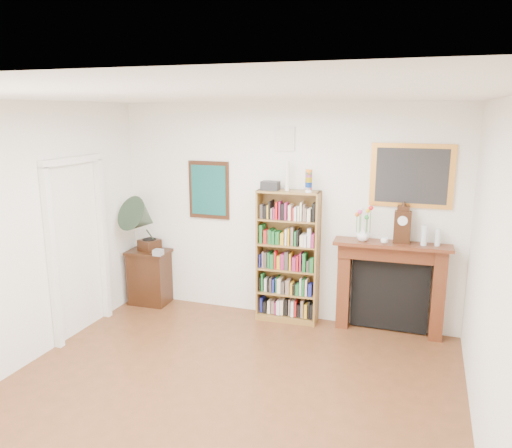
% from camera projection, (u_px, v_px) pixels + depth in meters
% --- Properties ---
extents(room, '(4.51, 5.01, 2.81)m').
position_uv_depth(room, '(202.00, 270.00, 4.16)').
color(room, '#57341A').
rests_on(room, ground).
extents(door_casing, '(0.08, 1.02, 2.17)m').
position_uv_depth(door_casing, '(78.00, 233.00, 5.99)').
color(door_casing, white).
rests_on(door_casing, left_wall).
extents(teal_poster, '(0.58, 0.04, 0.78)m').
position_uv_depth(teal_poster, '(209.00, 190.00, 6.72)').
color(teal_poster, black).
rests_on(teal_poster, back_wall).
extents(small_picture, '(0.26, 0.04, 0.30)m').
position_uv_depth(small_picture, '(284.00, 139.00, 6.23)').
color(small_picture, white).
rests_on(small_picture, back_wall).
extents(gilt_painting, '(0.95, 0.04, 0.75)m').
position_uv_depth(gilt_painting, '(412.00, 176.00, 5.83)').
color(gilt_painting, gold).
rests_on(gilt_painting, back_wall).
extents(bookshelf, '(0.80, 0.32, 1.98)m').
position_uv_depth(bookshelf, '(288.00, 249.00, 6.38)').
color(bookshelf, brown).
rests_on(bookshelf, floor).
extents(side_cabinet, '(0.59, 0.44, 0.78)m').
position_uv_depth(side_cabinet, '(150.00, 277.00, 7.08)').
color(side_cabinet, black).
rests_on(side_cabinet, floor).
extents(fireplace, '(1.39, 0.38, 1.16)m').
position_uv_depth(fireplace, '(390.00, 279.00, 6.09)').
color(fireplace, '#482410').
rests_on(fireplace, floor).
extents(gramophone, '(0.65, 0.73, 0.81)m').
position_uv_depth(gramophone, '(143.00, 220.00, 6.80)').
color(gramophone, black).
rests_on(gramophone, side_cabinet).
extents(cd_stack, '(0.12, 0.12, 0.08)m').
position_uv_depth(cd_stack, '(158.00, 252.00, 6.76)').
color(cd_stack, '#AFB0BC').
rests_on(cd_stack, side_cabinet).
extents(mantel_clock, '(0.19, 0.11, 0.45)m').
position_uv_depth(mantel_clock, '(402.00, 225.00, 5.88)').
color(mantel_clock, black).
rests_on(mantel_clock, fireplace).
extents(flower_vase, '(0.18, 0.18, 0.16)m').
position_uv_depth(flower_vase, '(363.00, 234.00, 6.00)').
color(flower_vase, white).
rests_on(flower_vase, fireplace).
extents(teacup, '(0.11, 0.11, 0.07)m').
position_uv_depth(teacup, '(384.00, 241.00, 5.89)').
color(teacup, white).
rests_on(teacup, fireplace).
extents(bottle_left, '(0.07, 0.07, 0.24)m').
position_uv_depth(bottle_left, '(424.00, 235.00, 5.79)').
color(bottle_left, silver).
rests_on(bottle_left, fireplace).
extents(bottle_right, '(0.06, 0.06, 0.20)m').
position_uv_depth(bottle_right, '(438.00, 237.00, 5.77)').
color(bottle_right, silver).
rests_on(bottle_right, fireplace).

